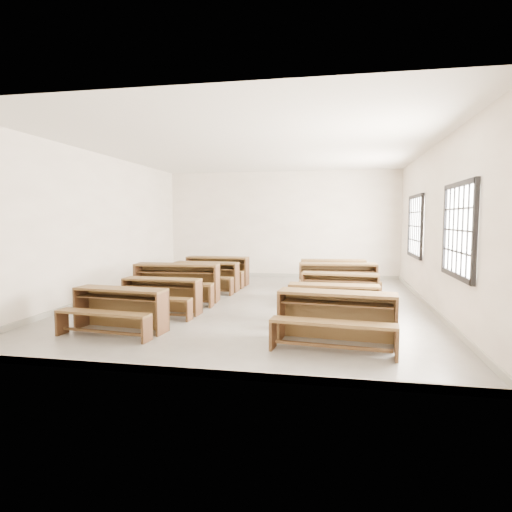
% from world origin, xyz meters
% --- Properties ---
extents(room, '(8.50, 8.50, 3.20)m').
position_xyz_m(room, '(0.09, 0.00, 2.14)').
color(room, gray).
rests_on(room, ground).
extents(desk_set_0, '(1.59, 0.94, 0.68)m').
position_xyz_m(desk_set_0, '(-1.72, -2.58, 0.40)').
color(desk_set_0, brown).
rests_on(desk_set_0, ground).
extents(desk_set_1, '(1.50, 0.81, 0.66)m').
position_xyz_m(desk_set_1, '(-1.56, -1.30, 0.39)').
color(desk_set_1, brown).
rests_on(desk_set_1, ground).
extents(desk_set_2, '(1.86, 1.05, 0.81)m').
position_xyz_m(desk_set_2, '(-1.73, -0.10, 0.47)').
color(desk_set_2, brown).
rests_on(desk_set_2, ground).
extents(desk_set_3, '(1.60, 0.87, 0.71)m').
position_xyz_m(desk_set_3, '(-1.49, 1.29, 0.41)').
color(desk_set_3, brown).
rests_on(desk_set_3, ground).
extents(desk_set_4, '(1.70, 0.93, 0.75)m').
position_xyz_m(desk_set_4, '(-1.50, 2.31, 0.44)').
color(desk_set_4, brown).
rests_on(desk_set_4, ground).
extents(desk_set_5, '(1.74, 1.03, 0.75)m').
position_xyz_m(desk_set_5, '(1.65, -2.68, 0.43)').
color(desk_set_5, brown).
rests_on(desk_set_5, ground).
extents(desk_set_6, '(1.51, 0.79, 0.68)m').
position_xyz_m(desk_set_6, '(1.61, -1.55, 0.39)').
color(desk_set_6, brown).
rests_on(desk_set_6, ground).
extents(desk_set_7, '(1.58, 0.89, 0.69)m').
position_xyz_m(desk_set_7, '(1.72, -0.08, 0.40)').
color(desk_set_7, brown).
rests_on(desk_set_7, ground).
extents(desk_set_8, '(1.79, 1.03, 0.78)m').
position_xyz_m(desk_set_8, '(1.68, 0.97, 0.45)').
color(desk_set_8, brown).
rests_on(desk_set_8, ground).
extents(desk_set_9, '(1.70, 1.00, 0.73)m').
position_xyz_m(desk_set_9, '(1.58, 2.28, 0.43)').
color(desk_set_9, brown).
rests_on(desk_set_9, ground).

